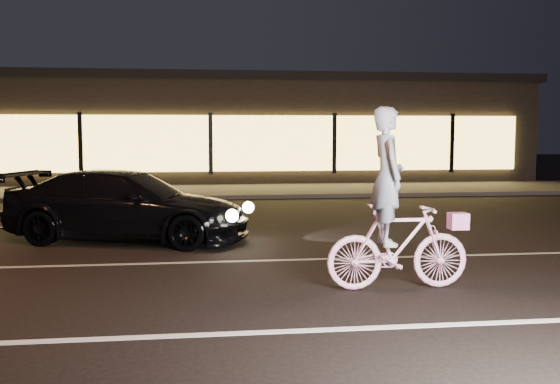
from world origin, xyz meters
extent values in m
plane|color=black|center=(0.00, 0.00, 0.00)|extent=(90.00, 90.00, 0.00)
cube|color=silver|center=(0.00, -1.50, 0.00)|extent=(60.00, 0.12, 0.01)
cube|color=gray|center=(0.00, 2.00, 0.00)|extent=(60.00, 0.10, 0.01)
cube|color=#383533|center=(0.00, 13.00, 0.06)|extent=(30.00, 4.00, 0.12)
cube|color=black|center=(0.00, 19.00, 2.00)|extent=(25.00, 8.00, 4.00)
cube|color=black|center=(0.00, 19.00, 4.05)|extent=(25.40, 8.40, 0.30)
cube|color=#F5C355|center=(0.00, 14.90, 1.60)|extent=(23.00, 0.15, 2.00)
cube|color=black|center=(-4.50, 14.82, 1.60)|extent=(0.15, 0.08, 2.20)
cube|color=black|center=(0.00, 14.82, 1.60)|extent=(0.15, 0.08, 2.20)
cube|color=black|center=(4.50, 14.82, 1.60)|extent=(0.15, 0.08, 2.20)
cube|color=black|center=(9.00, 14.82, 1.60)|extent=(0.15, 0.08, 2.20)
imported|color=#FC5093|center=(2.13, 0.02, 0.56)|extent=(1.85, 0.52, 1.11)
imported|color=silver|center=(1.97, 0.02, 1.46)|extent=(0.42, 0.64, 1.75)
cube|color=#DC479A|center=(2.92, 0.02, 0.87)|extent=(0.23, 0.19, 0.21)
imported|color=black|center=(-1.72, 4.12, 0.65)|extent=(4.86, 3.11, 1.31)
sphere|color=#FFF2BF|center=(0.51, 4.04, 0.60)|extent=(0.22, 0.22, 0.22)
sphere|color=#FFF2BF|center=(0.15, 2.90, 0.60)|extent=(0.22, 0.22, 0.22)
camera|label=1|loc=(-0.37, -7.59, 2.02)|focal=40.00mm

